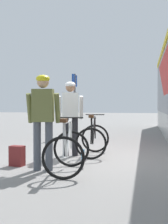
{
  "coord_description": "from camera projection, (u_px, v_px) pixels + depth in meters",
  "views": [
    {
      "loc": [
        1.08,
        -6.49,
        1.21
      ],
      "look_at": [
        -0.28,
        0.12,
        1.05
      ],
      "focal_mm": 47.6,
      "sensor_mm": 36.0,
      "label": 1
    }
  ],
  "objects": [
    {
      "name": "platform_sign_post",
      "position": [
        75.0,
        94.0,
        11.33
      ],
      "size": [
        0.08,
        0.7,
        2.4
      ],
      "color": "#595B60",
      "rests_on": "ground"
    },
    {
      "name": "cyclist_far_in_olive",
      "position": [
        43.0,
        113.0,
        5.45
      ],
      "size": [
        0.64,
        0.36,
        1.76
      ],
      "color": "#4C515B",
      "rests_on": "ground"
    },
    {
      "name": "water_bottle_near_the_bikes",
      "position": [
        83.0,
        154.0,
        6.57
      ],
      "size": [
        0.07,
        0.07,
        0.22
      ],
      "primitive_type": "cylinder",
      "color": "#338CCC",
      "rests_on": "ground"
    },
    {
      "name": "bicycle_near_black",
      "position": [
        93.0,
        139.0,
        7.07
      ],
      "size": [
        0.79,
        1.12,
        0.99
      ],
      "color": "black",
      "rests_on": "ground"
    },
    {
      "name": "ground_plane",
      "position": [
        95.0,
        159.0,
        6.6
      ],
      "size": [
        80.0,
        80.0,
        0.0
      ],
      "primitive_type": "plane",
      "color": "gray"
    },
    {
      "name": "bicycle_far_white",
      "position": [
        68.0,
        150.0,
        5.27
      ],
      "size": [
        0.83,
        1.15,
        0.99
      ],
      "color": "black",
      "rests_on": "ground"
    },
    {
      "name": "cyclist_near_in_white",
      "position": [
        70.0,
        112.0,
        7.04
      ],
      "size": [
        0.65,
        0.4,
        1.76
      ],
      "color": "#232328",
      "rests_on": "ground"
    },
    {
      "name": "backpack_on_platform",
      "position": [
        17.0,
        156.0,
        5.88
      ],
      "size": [
        0.3,
        0.21,
        0.4
      ],
      "primitive_type": "cube",
      "rotation": [
        0.0,
        0.0,
        -0.13
      ],
      "color": "maroon",
      "rests_on": "ground"
    }
  ]
}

